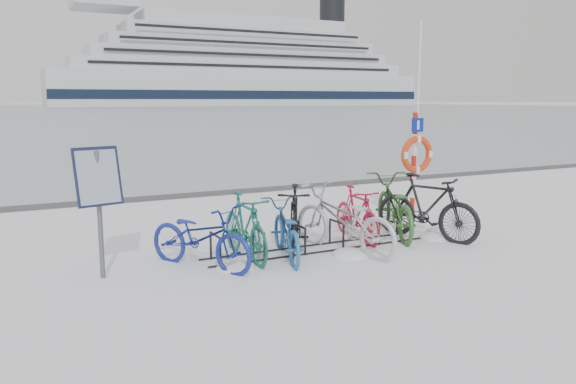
{
  "coord_description": "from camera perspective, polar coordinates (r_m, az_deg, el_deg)",
  "views": [
    {
      "loc": [
        -4.51,
        -7.93,
        2.48
      ],
      "look_at": [
        -0.26,
        0.6,
        0.9
      ],
      "focal_mm": 35.0,
      "sensor_mm": 36.0,
      "label": 1
    }
  ],
  "objects": [
    {
      "name": "ground",
      "position": [
        9.45,
        3.06,
        -5.83
      ],
      "size": [
        900.0,
        900.0,
        0.0
      ],
      "primitive_type": "plane",
      "color": "white",
      "rests_on": "ground"
    },
    {
      "name": "ice_sheet",
      "position": [
        163.01,
        -25.12,
        7.64
      ],
      "size": [
        400.0,
        298.0,
        0.02
      ],
      "primitive_type": "cube",
      "color": "#A5B1BB",
      "rests_on": "ground"
    },
    {
      "name": "quay_edge",
      "position": [
        14.75,
        -8.3,
        -0.2
      ],
      "size": [
        400.0,
        0.25,
        0.1
      ],
      "primitive_type": "cube",
      "color": "#3F3F42",
      "rests_on": "ground"
    },
    {
      "name": "bike_rack",
      "position": [
        9.41,
        3.07,
        -4.77
      ],
      "size": [
        4.0,
        0.48,
        0.46
      ],
      "color": "black",
      "rests_on": "ground"
    },
    {
      "name": "info_board",
      "position": [
        8.09,
        -18.72,
        0.72
      ],
      "size": [
        0.65,
        0.36,
        1.85
      ],
      "rotation": [
        0.0,
        0.0,
        0.22
      ],
      "color": "#595B5E",
      "rests_on": "ground"
    },
    {
      "name": "lifebuoy_station",
      "position": [
        11.91,
        12.89,
        3.72
      ],
      "size": [
        0.78,
        0.22,
        4.03
      ],
      "color": "#B4190E",
      "rests_on": "ground"
    },
    {
      "name": "cruise_ferry",
      "position": [
        227.45,
        -4.67,
        12.05
      ],
      "size": [
        147.54,
        27.81,
        48.48
      ],
      "color": "silver",
      "rests_on": "ground"
    },
    {
      "name": "bike_0",
      "position": [
        8.44,
        -8.9,
        -4.29
      ],
      "size": [
        1.55,
        1.97,
        1.0
      ],
      "primitive_type": "imported",
      "rotation": [
        0.0,
        0.0,
        0.54
      ],
      "color": "navy",
      "rests_on": "ground"
    },
    {
      "name": "bike_1",
      "position": [
        8.86,
        -4.39,
        -3.32
      ],
      "size": [
        0.53,
        1.79,
        1.07
      ],
      "primitive_type": "imported",
      "rotation": [
        0.0,
        0.0,
        -0.01
      ],
      "color": "#135C4C",
      "rests_on": "ground"
    },
    {
      "name": "bike_2",
      "position": [
        8.87,
        -0.27,
        -3.69
      ],
      "size": [
        1.05,
        1.9,
        0.94
      ],
      "primitive_type": "imported",
      "rotation": [
        0.0,
        0.0,
        2.89
      ],
      "color": "#25609F",
      "rests_on": "ground"
    },
    {
      "name": "bike_3",
      "position": [
        9.39,
        0.66,
        -2.5
      ],
      "size": [
        1.33,
        1.84,
        1.09
      ],
      "primitive_type": "imported",
      "rotation": [
        0.0,
        0.0,
        -0.5
      ],
      "color": "black",
      "rests_on": "ground"
    },
    {
      "name": "bike_4",
      "position": [
        9.22,
        5.62,
        -2.62
      ],
      "size": [
        1.33,
        2.29,
        1.14
      ],
      "primitive_type": "imported",
      "rotation": [
        0.0,
        0.0,
        3.42
      ],
      "color": "#B5B6BC",
      "rests_on": "ground"
    },
    {
      "name": "bike_5",
      "position": [
        10.07,
        7.02,
        -2.04
      ],
      "size": [
        0.64,
        1.7,
        1.0
      ],
      "primitive_type": "imported",
      "rotation": [
        0.0,
        0.0,
        -0.11
      ],
      "color": "#AF142F",
      "rests_on": "ground"
    },
    {
      "name": "bike_6",
      "position": [
        10.51,
        10.68,
        -1.23
      ],
      "size": [
        1.49,
        2.31,
        1.15
      ],
      "primitive_type": "imported",
      "rotation": [
        0.0,
        0.0,
        2.77
      ],
      "color": "#305F2A",
      "rests_on": "ground"
    },
    {
      "name": "bike_7",
      "position": [
        10.36,
        13.94,
        -1.33
      ],
      "size": [
        1.31,
        2.07,
        1.21
      ],
      "primitive_type": "imported",
      "rotation": [
        0.0,
        0.0,
        0.4
      ],
      "color": "black",
      "rests_on": "ground"
    },
    {
      "name": "snow_drifts",
      "position": [
        9.64,
        7.27,
        -5.59
      ],
      "size": [
        4.89,
        1.86,
        0.22
      ],
      "color": "white",
      "rests_on": "ground"
    }
  ]
}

